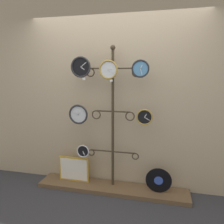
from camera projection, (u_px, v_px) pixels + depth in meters
ground_plane at (106, 204)px, 2.88m from camera, size 12.00×12.00×0.00m
shop_wall at (115, 94)px, 3.17m from camera, size 4.40×0.04×2.80m
low_shelf at (112, 188)px, 3.20m from camera, size 2.20×0.36×0.06m
display_stand at (113, 135)px, 3.12m from camera, size 0.77×0.32×2.07m
clock_top_left at (81, 67)px, 2.94m from camera, size 0.28×0.04×0.28m
clock_top_center at (108, 70)px, 2.87m from camera, size 0.25×0.04×0.25m
clock_top_right at (140, 69)px, 2.77m from camera, size 0.23×0.04×0.23m
clock_middle_left at (78, 114)px, 3.09m from camera, size 0.28×0.04×0.28m
clock_middle_right at (145, 117)px, 2.87m from camera, size 0.22×0.04×0.22m
clock_bottom_left at (83, 151)px, 3.18m from camera, size 0.19×0.04×0.19m
vinyl_record at (159, 181)px, 3.00m from camera, size 0.36×0.01×0.36m
picture_frame at (74, 169)px, 3.33m from camera, size 0.47×0.02×0.38m
price_tag_upper at (84, 79)px, 2.96m from camera, size 0.04×0.00×0.03m
price_tag_mid at (111, 81)px, 2.89m from camera, size 0.04×0.00×0.03m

